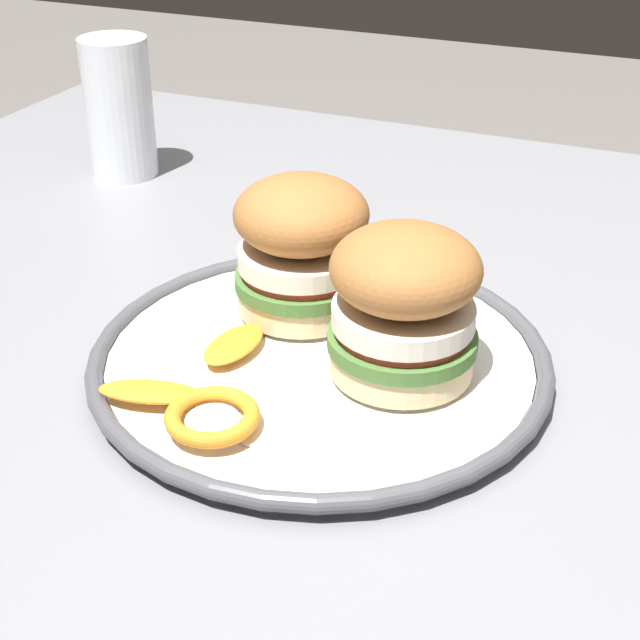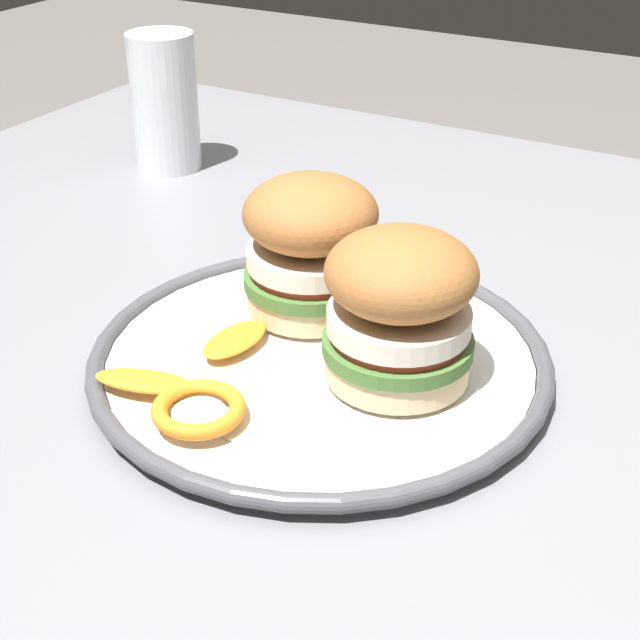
{
  "view_description": "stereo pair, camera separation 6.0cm",
  "coord_description": "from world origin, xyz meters",
  "px_view_note": "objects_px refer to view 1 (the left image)",
  "views": [
    {
      "loc": [
        0.14,
        -0.56,
        1.11
      ],
      "look_at": [
        -0.07,
        -0.06,
        0.79
      ],
      "focal_mm": 52.46,
      "sensor_mm": 36.0,
      "label": 1
    },
    {
      "loc": [
        0.19,
        -0.53,
        1.11
      ],
      "look_at": [
        -0.07,
        -0.06,
        0.79
      ],
      "focal_mm": 52.46,
      "sensor_mm": 36.0,
      "label": 2
    }
  ],
  "objects_px": {
    "sandwich_half_right": "(404,302)",
    "drinking_glass": "(120,118)",
    "dinner_plate": "(320,359)",
    "dining_table": "(437,459)",
    "sandwich_half_left": "(302,245)"
  },
  "relations": [
    {
      "from": "dining_table",
      "to": "drinking_glass",
      "type": "bearing_deg",
      "value": 153.14
    },
    {
      "from": "dinner_plate",
      "to": "sandwich_half_left",
      "type": "xyz_separation_m",
      "value": [
        -0.03,
        0.05,
        0.06
      ]
    },
    {
      "from": "dining_table",
      "to": "dinner_plate",
      "type": "distance_m",
      "value": 0.14
    },
    {
      "from": "dinner_plate",
      "to": "sandwich_half_right",
      "type": "distance_m",
      "value": 0.08
    },
    {
      "from": "dining_table",
      "to": "dinner_plate",
      "type": "xyz_separation_m",
      "value": [
        -0.07,
        -0.06,
        0.11
      ]
    },
    {
      "from": "dinner_plate",
      "to": "sandwich_half_right",
      "type": "xyz_separation_m",
      "value": [
        0.06,
        -0.0,
        0.06
      ]
    },
    {
      "from": "dining_table",
      "to": "sandwich_half_right",
      "type": "bearing_deg",
      "value": -102.08
    },
    {
      "from": "dinner_plate",
      "to": "sandwich_half_right",
      "type": "bearing_deg",
      "value": -3.16
    },
    {
      "from": "dinner_plate",
      "to": "sandwich_half_right",
      "type": "relative_size",
      "value": 2.4
    },
    {
      "from": "dining_table",
      "to": "drinking_glass",
      "type": "relative_size",
      "value": 9.34
    },
    {
      "from": "dining_table",
      "to": "sandwich_half_left",
      "type": "height_order",
      "value": "sandwich_half_left"
    },
    {
      "from": "sandwich_half_right",
      "to": "drinking_glass",
      "type": "distance_m",
      "value": 0.47
    },
    {
      "from": "dinner_plate",
      "to": "drinking_glass",
      "type": "height_order",
      "value": "drinking_glass"
    },
    {
      "from": "dining_table",
      "to": "sandwich_half_right",
      "type": "distance_m",
      "value": 0.18
    },
    {
      "from": "sandwich_half_left",
      "to": "drinking_glass",
      "type": "xyz_separation_m",
      "value": [
        -0.3,
        0.22,
        -0.01
      ]
    }
  ]
}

